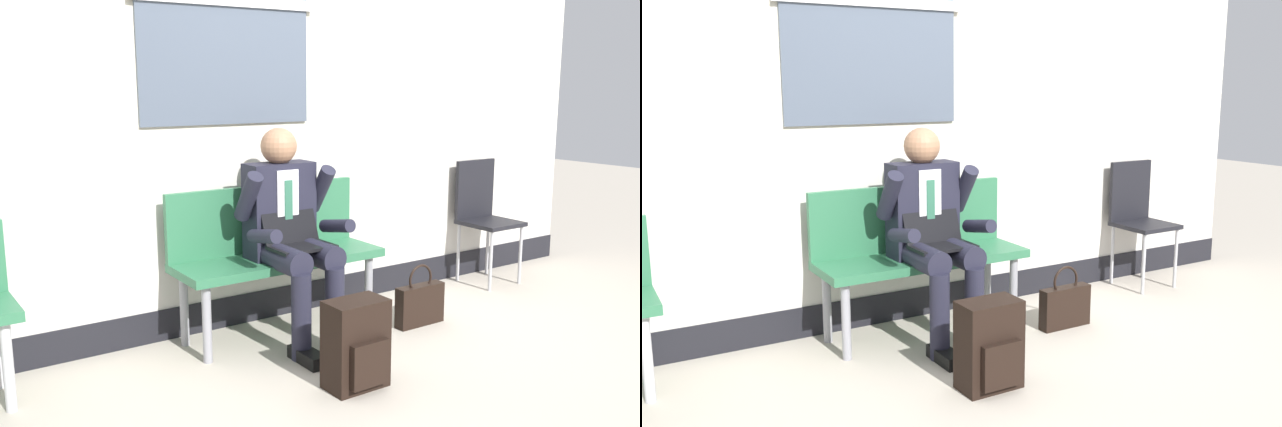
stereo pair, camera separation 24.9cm
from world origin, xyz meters
TOP-DOWN VIEW (x-y plane):
  - ground_plane at (0.00, 0.00)m, footprint 18.00×18.00m
  - station_wall at (-0.01, 0.72)m, footprint 5.19×0.16m
  - bench_with_person at (-0.30, 0.44)m, footprint 1.26×0.42m
  - person_seated at (-0.30, 0.24)m, footprint 0.57×0.70m
  - backpack at (-0.37, -0.48)m, footprint 0.30×0.22m
  - handbag at (0.49, 0.01)m, footprint 0.34×0.08m
  - folding_chair at (1.55, 0.49)m, footprint 0.38×0.38m

SIDE VIEW (x-z plane):
  - ground_plane at x=0.00m, z-range 0.00..0.00m
  - handbag at x=0.49m, z-range -0.05..0.33m
  - backpack at x=-0.37m, z-range 0.00..0.44m
  - bench_with_person at x=-0.30m, z-range 0.08..0.96m
  - folding_chair at x=1.55m, z-range 0.09..1.00m
  - person_seated at x=-0.30m, z-range 0.04..1.27m
  - station_wall at x=-0.01m, z-range -0.01..2.89m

